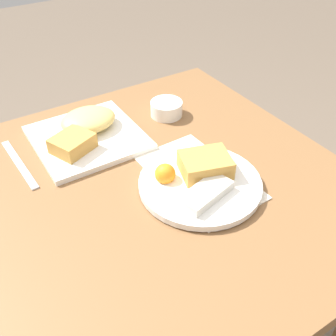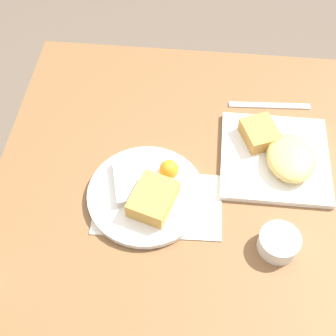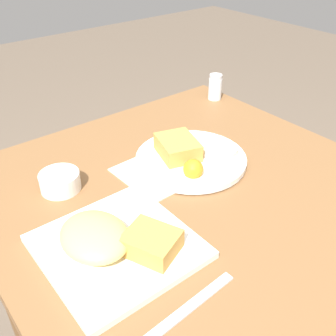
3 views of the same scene
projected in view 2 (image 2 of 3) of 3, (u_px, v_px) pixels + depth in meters
name	position (u px, v px, depth m)	size (l,w,h in m)	color
ground_plane	(174.00, 289.00, 1.68)	(8.00, 8.00, 0.00)	brown
dining_table	(177.00, 193.00, 1.16)	(0.83, 0.83, 0.74)	brown
menu_card	(158.00, 204.00, 1.02)	(0.18, 0.28, 0.00)	beige
plate_square_near	(279.00, 154.00, 1.07)	(0.25, 0.25, 0.06)	white
plate_oval_far	(147.00, 193.00, 1.02)	(0.26, 0.26, 0.05)	white
sauce_ramekin	(279.00, 242.00, 0.95)	(0.08, 0.08, 0.04)	white
butter_knife	(269.00, 105.00, 1.19)	(0.03, 0.21, 0.00)	silver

